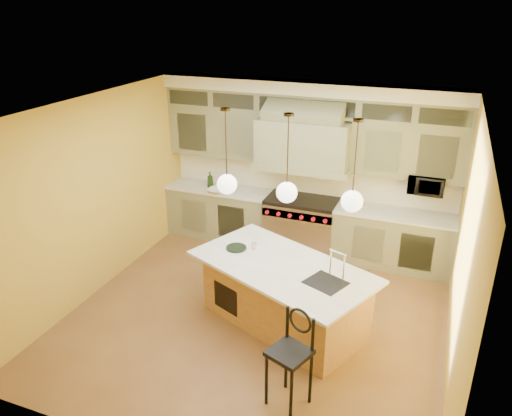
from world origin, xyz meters
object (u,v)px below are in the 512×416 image
at_px(range, 301,224).
at_px(kitchen_island, 284,294).
at_px(counter_stool, 291,354).
at_px(microwave, 426,184).

distance_m(range, kitchen_island, 2.21).
bearing_deg(kitchen_island, range, 123.95).
height_order(kitchen_island, counter_stool, kitchen_island).
relative_size(kitchen_island, microwave, 4.96).
distance_m(kitchen_island, counter_stool, 1.44).
bearing_deg(counter_stool, kitchen_island, 131.68).
bearing_deg(microwave, counter_stool, -106.01).
bearing_deg(counter_stool, microwave, 94.94).
xyz_separation_m(range, kitchen_island, (0.40, -2.18, -0.01)).
xyz_separation_m(kitchen_island, counter_stool, (0.51, -1.34, 0.18)).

